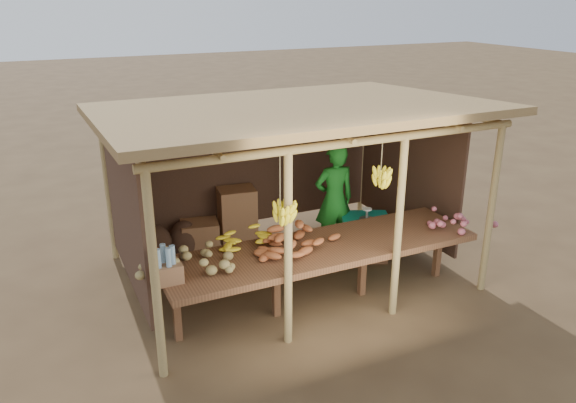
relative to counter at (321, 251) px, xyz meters
name	(u,v)px	position (x,y,z in m)	size (l,w,h in m)	color
ground	(288,272)	(0.00, 0.95, -0.74)	(60.00, 60.00, 0.00)	brown
stall_structure	(285,137)	(-0.02, 1.00, 1.18)	(4.70, 3.50, 2.43)	tan
counter	(321,251)	(0.00, 0.00, 0.00)	(3.90, 1.05, 0.80)	brown
potato_heap	(185,256)	(-1.65, 0.06, 0.25)	(1.03, 0.62, 0.37)	#A08D53
sweet_potato_heap	(302,236)	(-0.27, 0.00, 0.24)	(1.02, 0.61, 0.36)	#B45B2E
onion_heap	(457,214)	(1.87, -0.21, 0.24)	(0.89, 0.53, 0.36)	#CB6270
banana_pile	(247,232)	(-0.80, 0.40, 0.24)	(0.60, 0.36, 0.35)	yellow
tomato_basin	(158,260)	(-1.90, 0.30, 0.14)	(0.35, 0.35, 0.18)	navy
bottle_box	(166,268)	(-1.90, -0.09, 0.22)	(0.33, 0.26, 0.41)	#976743
vendor	(334,200)	(0.89, 1.27, 0.09)	(0.60, 0.40, 1.66)	#1B7A21
tarp_crate	(365,236)	(1.22, 0.92, -0.41)	(0.86, 0.81, 0.81)	brown
carton_stack	(225,222)	(-0.50, 2.15, -0.35)	(1.22, 0.53, 0.87)	#976743
burlap_sacks	(171,239)	(-1.34, 2.15, -0.47)	(0.86, 0.45, 0.61)	#4A3022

